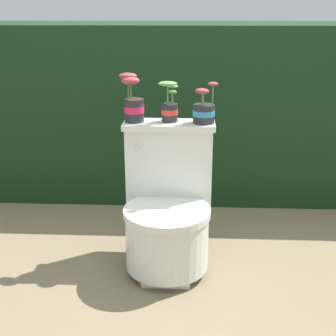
{
  "coord_description": "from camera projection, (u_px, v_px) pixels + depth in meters",
  "views": [
    {
      "loc": [
        0.16,
        -2.13,
        1.31
      ],
      "look_at": [
        0.05,
        0.09,
        0.53
      ],
      "focal_mm": 50.0,
      "sensor_mm": 36.0,
      "label": 1
    }
  ],
  "objects": [
    {
      "name": "toilet",
      "position": [
        168.0,
        211.0,
        2.4
      ],
      "size": [
        0.47,
        0.53,
        0.74
      ],
      "color": "silver",
      "rests_on": "ground"
    },
    {
      "name": "potted_plant_left",
      "position": [
        133.0,
        103.0,
        2.37
      ],
      "size": [
        0.13,
        0.1,
        0.25
      ],
      "color": "#262628",
      "rests_on": "toilet"
    },
    {
      "name": "ground_plane",
      "position": [
        157.0,
        269.0,
        2.45
      ],
      "size": [
        12.0,
        12.0,
        0.0
      ],
      "primitive_type": "plane",
      "color": "#75664C"
    },
    {
      "name": "potted_plant_midleft",
      "position": [
        170.0,
        106.0,
        2.38
      ],
      "size": [
        0.1,
        0.1,
        0.21
      ],
      "color": "#262628",
      "rests_on": "toilet"
    },
    {
      "name": "hedge_backdrop",
      "position": [
        168.0,
        108.0,
        3.42
      ],
      "size": [
        3.56,
        0.84,
        1.19
      ],
      "color": "black",
      "rests_on": "ground"
    },
    {
      "name": "potted_plant_middle",
      "position": [
        204.0,
        110.0,
        2.36
      ],
      "size": [
        0.12,
        0.12,
        0.21
      ],
      "color": "#262628",
      "rests_on": "toilet"
    }
  ]
}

